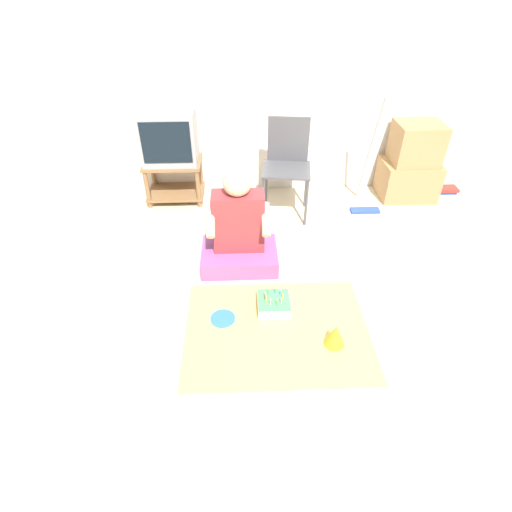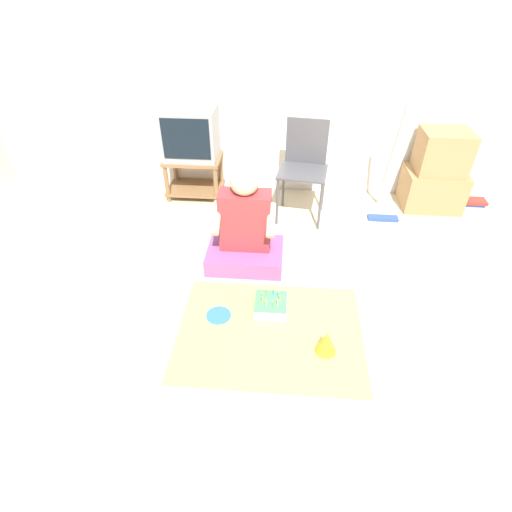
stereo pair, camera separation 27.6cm
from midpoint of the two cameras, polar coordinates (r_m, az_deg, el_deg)
ground_plane at (r=2.73m, az=5.12°, el=-10.79°), size 16.00×16.00×0.00m
wall_back at (r=4.00m, az=2.39°, el=26.37°), size 6.40×0.06×2.55m
tv_stand at (r=4.17m, az=-13.49°, el=10.89°), size 0.56×0.40×0.41m
tv at (r=4.02m, az=-14.33°, el=16.11°), size 0.51×0.39×0.48m
folding_chair at (r=3.74m, az=2.32°, el=13.47°), size 0.48×0.44×0.88m
cardboard_box_stack at (r=4.31m, az=19.59°, el=12.18°), size 0.55×0.42×0.76m
dust_mop at (r=3.98m, az=13.73°, el=10.54°), size 0.28×0.38×1.10m
book_pile at (r=4.63m, az=24.04°, el=8.51°), size 0.20×0.14×0.08m
person_seated at (r=3.12m, az=-5.03°, el=3.38°), size 0.60×0.43×0.89m
party_cloth at (r=2.72m, az=0.04°, el=-10.63°), size 1.23×0.94×0.01m
birthday_cake at (r=2.83m, az=-0.25°, el=-6.98°), size 0.23×0.23×0.15m
party_hat_blue at (r=2.61m, az=8.26°, el=-11.25°), size 0.14×0.14×0.16m
paper_plate at (r=2.81m, az=-7.61°, el=-8.96°), size 0.17×0.17×0.01m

